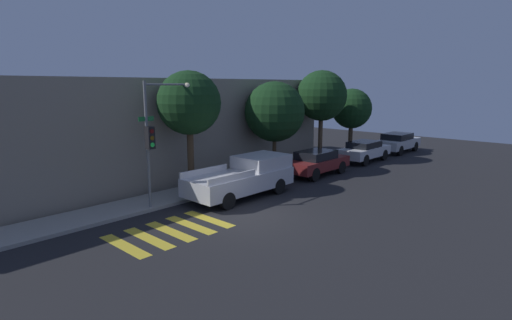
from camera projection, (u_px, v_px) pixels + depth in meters
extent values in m
plane|color=black|center=(244.00, 217.00, 15.73)|extent=(60.00, 60.00, 0.00)
cube|color=gray|center=(178.00, 195.00, 18.56)|extent=(26.00, 2.11, 0.14)
cube|color=gray|center=(126.00, 131.00, 21.04)|extent=(26.00, 6.00, 5.45)
cube|color=gold|center=(124.00, 246.00, 12.89)|extent=(0.45, 2.60, 0.00)
cube|color=gold|center=(148.00, 238.00, 13.53)|extent=(0.45, 2.60, 0.00)
cube|color=gold|center=(170.00, 231.00, 14.17)|extent=(0.45, 2.60, 0.00)
cube|color=gold|center=(190.00, 225.00, 14.82)|extent=(0.45, 2.60, 0.00)
cube|color=gold|center=(209.00, 219.00, 15.46)|extent=(0.45, 2.60, 0.00)
cylinder|color=slate|center=(148.00, 147.00, 16.10)|extent=(0.12, 0.12, 5.29)
cube|color=black|center=(150.00, 138.00, 15.89)|extent=(0.30, 0.30, 0.90)
cylinder|color=#4C0C0C|center=(152.00, 131.00, 15.73)|extent=(0.18, 0.02, 0.18)
cylinder|color=#593D0A|center=(152.00, 138.00, 15.78)|extent=(0.18, 0.02, 0.18)
cylinder|color=#26E54C|center=(153.00, 145.00, 15.83)|extent=(0.18, 0.02, 0.18)
cube|color=#19662D|center=(146.00, 119.00, 15.89)|extent=(0.70, 0.02, 0.18)
cylinder|color=slate|center=(167.00, 84.00, 16.39)|extent=(2.08, 0.08, 0.08)
sphere|color=#F9E5B2|center=(187.00, 87.00, 17.16)|extent=(0.36, 0.36, 0.36)
cube|color=#BCBCC1|center=(240.00, 181.00, 18.36)|extent=(5.40, 2.08, 0.80)
cube|color=#BCBCC1|center=(261.00, 161.00, 19.30)|extent=(2.43, 1.91, 0.62)
cube|color=#BCBCC1|center=(204.00, 171.00, 17.90)|extent=(2.70, 0.08, 0.28)
cube|color=#BCBCC1|center=(232.00, 177.00, 16.68)|extent=(2.70, 0.08, 0.28)
cylinder|color=black|center=(250.00, 180.00, 20.27)|extent=(0.74, 0.22, 0.74)
cylinder|color=black|center=(279.00, 186.00, 19.01)|extent=(0.74, 0.22, 0.74)
cylinder|color=black|center=(199.00, 193.00, 17.86)|extent=(0.74, 0.22, 0.74)
cylinder|color=black|center=(228.00, 201.00, 16.59)|extent=(0.74, 0.22, 0.74)
cube|color=maroon|center=(317.00, 164.00, 22.88)|extent=(4.33, 1.76, 0.60)
cube|color=black|center=(316.00, 155.00, 22.70)|extent=(2.25, 1.54, 0.46)
cylinder|color=black|center=(318.00, 164.00, 24.43)|extent=(0.74, 0.22, 0.74)
cylinder|color=black|center=(341.00, 167.00, 23.38)|extent=(0.74, 0.22, 0.74)
cylinder|color=black|center=(292.00, 170.00, 22.49)|extent=(0.74, 0.22, 0.74)
cylinder|color=black|center=(315.00, 175.00, 21.44)|extent=(0.74, 0.22, 0.74)
cube|color=silver|center=(365.00, 152.00, 26.96)|extent=(4.37, 1.72, 0.62)
cube|color=black|center=(364.00, 144.00, 26.79)|extent=(2.27, 1.51, 0.41)
cylinder|color=black|center=(364.00, 152.00, 28.51)|extent=(0.74, 0.22, 0.74)
cylinder|color=black|center=(384.00, 155.00, 27.48)|extent=(0.74, 0.22, 0.74)
cylinder|color=black|center=(344.00, 157.00, 26.56)|extent=(0.74, 0.22, 0.74)
cylinder|color=black|center=(365.00, 160.00, 25.53)|extent=(0.74, 0.22, 0.74)
cube|color=#B7BABF|center=(397.00, 143.00, 30.75)|extent=(4.53, 1.85, 0.64)
cube|color=black|center=(397.00, 136.00, 30.57)|extent=(2.35, 1.63, 0.46)
cylinder|color=black|center=(395.00, 144.00, 32.38)|extent=(0.74, 0.22, 0.74)
cylinder|color=black|center=(415.00, 146.00, 31.27)|extent=(0.74, 0.22, 0.74)
cylinder|color=black|center=(379.00, 148.00, 30.36)|extent=(0.74, 0.22, 0.74)
cylinder|color=black|center=(400.00, 151.00, 29.24)|extent=(0.74, 0.22, 0.74)
cylinder|color=#4C3823|center=(191.00, 161.00, 18.88)|extent=(0.31, 0.31, 3.20)
sphere|color=#143316|center=(189.00, 103.00, 18.37)|extent=(2.96, 2.96, 2.96)
cylinder|color=#4C3823|center=(274.00, 154.00, 23.38)|extent=(0.23, 0.23, 2.30)
sphere|color=#143316|center=(275.00, 112.00, 22.93)|extent=(3.47, 3.47, 3.47)
cylinder|color=brown|center=(320.00, 138.00, 26.73)|extent=(0.29, 0.29, 3.18)
sphere|color=#143316|center=(322.00, 96.00, 26.21)|extent=(3.31, 3.31, 3.31)
cylinder|color=brown|center=(350.00, 139.00, 29.70)|extent=(0.32, 0.32, 2.31)
sphere|color=#143316|center=(352.00, 109.00, 29.28)|extent=(2.92, 2.92, 2.92)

